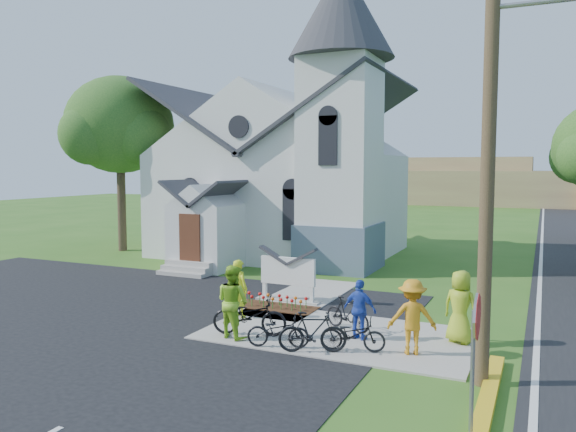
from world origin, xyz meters
The scene contains 20 objects.
ground centered at (0.00, 0.00, 0.00)m, with size 120.00×120.00×0.00m, color #2F5F1B.
parking_lot centered at (-7.00, -2.00, 0.01)m, with size 20.00×16.00×0.02m, color black.
sidewalk centered at (1.50, 0.50, 0.03)m, with size 7.00×4.00×0.05m, color #A29B92.
church centered at (-5.48, 12.48, 5.25)m, with size 12.35×12.00×13.00m.
church_sign centered at (-1.20, 3.20, 1.03)m, with size 2.20×0.40×1.70m.
flower_bed centered at (-1.20, 2.30, 0.04)m, with size 2.60×1.10×0.07m, color #3A1D0F.
utility_pole centered at (5.36, -1.50, 5.40)m, with size 3.45×0.28×10.00m.
stop_sign centered at (5.43, -4.20, 1.78)m, with size 0.11×0.76×2.48m.
tree_lot_corner centered at (-14.00, 10.00, 6.60)m, with size 5.60×5.60×9.15m.
distant_hills centered at (3.36, 56.33, 2.17)m, with size 61.00×10.00×5.60m.
cyclist_0 centered at (-1.70, 0.85, 0.90)m, with size 0.62×0.41×1.70m, color #C6DE1A.
bike_0 centered at (-0.56, -0.60, 0.57)m, with size 0.68×1.96×1.03m, color black.
cyclist_1 centered at (-0.86, -0.95, 0.99)m, with size 0.92×0.71×1.89m, color #85C324.
bike_1 centered at (1.46, -1.20, 0.54)m, with size 0.46×1.63×0.98m, color black.
cyclist_2 centered at (2.17, 0.25, 0.82)m, with size 0.90×0.38×1.54m, color #2444B6.
bike_2 centered at (0.56, -1.20, 0.45)m, with size 0.53×1.53×0.80m, color black.
cyclist_3 centered at (3.62, -0.31, 0.94)m, with size 1.15×0.66×1.77m, color orange.
bike_3 centered at (1.62, 0.89, 0.50)m, with size 0.42×1.49×0.90m, color black.
cyclist_4 centered at (4.53, 1.02, 0.97)m, with size 0.89×0.58×1.83m, color #9BB722.
bike_4 centered at (2.30, -0.72, 0.45)m, with size 0.54×1.54×0.81m, color black.
Camera 1 is at (6.34, -13.24, 4.44)m, focal length 35.00 mm.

